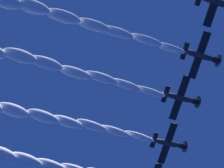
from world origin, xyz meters
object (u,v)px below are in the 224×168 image
(airplane_left_wingman, at_px, (169,143))
(airplane_right_wingman, at_px, (182,98))
(airplane_outer_left, at_px, (201,56))
(airplane_outer_right, at_px, (217,2))

(airplane_left_wingman, xyz_separation_m, airplane_right_wingman, (10.02, 4.93, -1.25))
(airplane_outer_left, relative_size, airplane_outer_right, 1.00)
(airplane_left_wingman, relative_size, airplane_right_wingman, 1.00)
(airplane_right_wingman, relative_size, airplane_outer_left, 1.00)
(airplane_left_wingman, bearing_deg, airplane_outer_left, 31.69)
(airplane_left_wingman, xyz_separation_m, airplane_outer_right, (27.47, 16.00, -2.23))
(airplane_outer_left, bearing_deg, airplane_outer_right, 27.42)
(airplane_outer_left, bearing_deg, airplane_right_wingman, -142.07)
(airplane_right_wingman, xyz_separation_m, airplane_outer_right, (17.45, 11.07, -0.99))
(airplane_left_wingman, relative_size, airplane_outer_right, 1.00)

